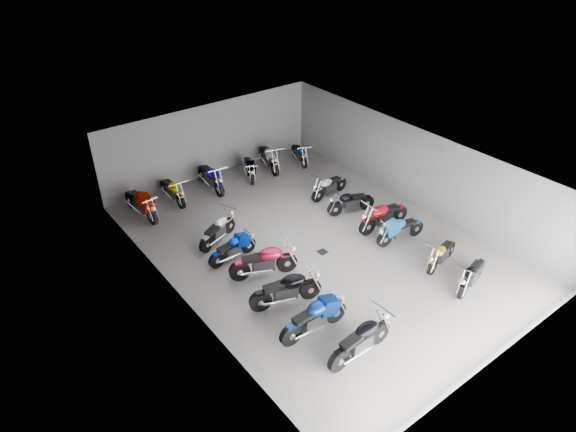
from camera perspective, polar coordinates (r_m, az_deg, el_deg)
name	(u,v)px	position (r m, az deg, el deg)	size (l,w,h in m)	color
ground	(313,245)	(18.28, 2.83, -3.27)	(14.00, 14.00, 0.00)	gray
wall_back	(210,140)	(22.57, -8.61, 8.36)	(10.00, 0.10, 3.20)	slate
wall_left	(182,261)	(15.19, -11.73, -4.95)	(0.10, 14.00, 3.20)	slate
wall_right	(413,167)	(20.62, 13.75, 5.36)	(0.10, 14.00, 3.20)	slate
ceiling	(316,164)	(16.62, 3.12, 5.79)	(10.00, 14.00, 0.04)	black
drain_grate	(322,252)	(17.97, 3.85, -3.99)	(0.32, 0.32, 0.01)	black
motorcycle_left_a	(361,340)	(14.17, 8.12, -13.51)	(2.25, 0.45, 0.99)	black
motorcycle_left_b	(315,318)	(14.66, 2.99, -11.20)	(2.27, 0.47, 1.00)	black
motorcycle_left_c	(287,290)	(15.52, -0.16, -8.18)	(2.24, 0.82, 1.01)	black
motorcycle_left_d	(264,262)	(16.61, -2.66, -5.09)	(2.18, 0.95, 1.00)	black
motorcycle_left_e	(233,248)	(17.44, -6.13, -3.59)	(1.89, 0.40, 0.83)	black
motorcycle_left_f	(218,230)	(18.37, -7.77, -1.55)	(1.89, 0.89, 0.88)	black
motorcycle_right_a	(472,275)	(17.18, 19.75, -6.18)	(1.93, 0.64, 0.86)	black
motorcycle_right_b	(442,254)	(17.84, 16.70, -4.05)	(1.86, 0.56, 0.82)	black
motorcycle_right_c	(400,230)	(18.64, 12.35, -1.48)	(2.03, 0.49, 0.90)	black
motorcycle_right_d	(383,216)	(19.20, 10.54, 0.02)	(2.27, 0.48, 1.00)	black
motorcycle_right_e	(351,202)	(20.01, 6.96, 1.57)	(1.94, 0.68, 0.87)	black
motorcycle_right_f	(329,186)	(21.05, 4.56, 3.35)	(1.96, 0.44, 0.86)	black
motorcycle_back_a	(141,203)	(20.40, -16.02, 1.36)	(0.51, 2.34, 1.03)	black
motorcycle_back_b	(173,190)	(21.12, -12.70, 2.80)	(0.41, 2.07, 0.91)	black
motorcycle_back_c	(211,177)	(21.73, -8.56, 4.28)	(0.49, 2.27, 1.00)	black
motorcycle_back_d	(249,168)	(22.48, -4.32, 5.35)	(0.92, 1.85, 0.87)	black
motorcycle_back_e	(269,157)	(23.19, -2.14, 6.53)	(0.75, 2.25, 1.01)	black
motorcycle_back_f	(300,154)	(23.78, 1.30, 6.94)	(0.70, 1.80, 0.82)	black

